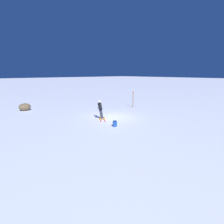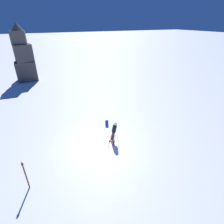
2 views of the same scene
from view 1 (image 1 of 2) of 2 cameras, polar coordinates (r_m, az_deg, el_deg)
ground_plane at (r=17.34m, az=-0.13°, el=-1.72°), size 300.00×300.00×0.00m
skier at (r=16.33m, az=-3.81°, el=1.10°), size 1.51×1.71×1.87m
spare_backpack at (r=14.29m, az=0.94°, el=-3.86°), size 0.37×0.33×0.50m
exposed_boulder_0 at (r=22.75m, az=-26.60°, el=1.48°), size 1.30×1.11×0.85m
trail_marker at (r=22.24m, az=6.88°, el=4.32°), size 0.13×0.13×2.04m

